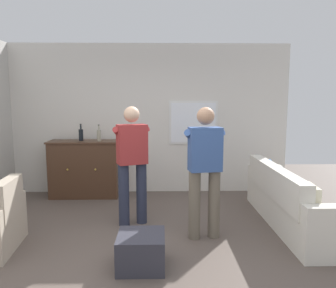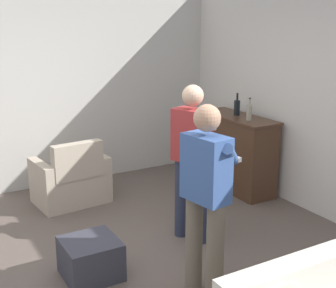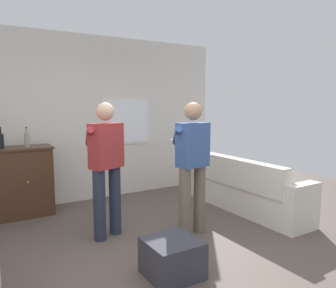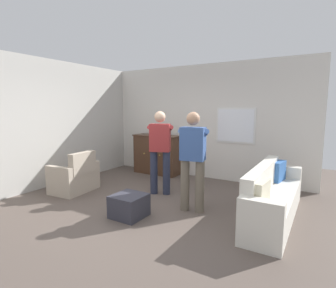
% 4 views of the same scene
% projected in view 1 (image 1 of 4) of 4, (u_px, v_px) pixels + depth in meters
% --- Properties ---
extents(ground, '(10.40, 10.40, 0.00)m').
position_uv_depth(ground, '(144.00, 254.00, 3.79)').
color(ground, brown).
extents(wall_back_with_window, '(5.20, 0.15, 2.80)m').
position_uv_depth(wall_back_with_window, '(152.00, 119.00, 6.24)').
color(wall_back_with_window, silver).
rests_on(wall_back_with_window, ground).
extents(couch, '(0.57, 2.35, 0.84)m').
position_uv_depth(couch, '(286.00, 202.00, 4.62)').
color(couch, silver).
rests_on(couch, ground).
extents(sideboard_cabinet, '(1.26, 0.49, 1.03)m').
position_uv_depth(sideboard_cabinet, '(85.00, 169.00, 5.97)').
color(sideboard_cabinet, '#472D1E').
rests_on(sideboard_cabinet, ground).
extents(bottle_wine_green, '(0.08, 0.08, 0.31)m').
position_uv_depth(bottle_wine_green, '(81.00, 135.00, 5.90)').
color(bottle_wine_green, black).
rests_on(bottle_wine_green, sideboard_cabinet).
extents(bottle_liquor_amber, '(0.07, 0.07, 0.30)m').
position_uv_depth(bottle_liquor_amber, '(99.00, 135.00, 5.85)').
color(bottle_liquor_amber, gray).
rests_on(bottle_liquor_amber, sideboard_cabinet).
extents(ottoman, '(0.50, 0.50, 0.36)m').
position_uv_depth(ottoman, '(141.00, 251.00, 3.47)').
color(ottoman, '#33333D').
rests_on(ottoman, ground).
extents(person_standing_left, '(0.52, 0.52, 1.68)m').
position_uv_depth(person_standing_left, '(132.00, 160.00, 4.59)').
color(person_standing_left, '#282D42').
rests_on(person_standing_left, ground).
extents(person_standing_right, '(0.55, 0.50, 1.68)m').
position_uv_depth(person_standing_right, '(205.00, 166.00, 4.13)').
color(person_standing_right, '#6B6051').
rests_on(person_standing_right, ground).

